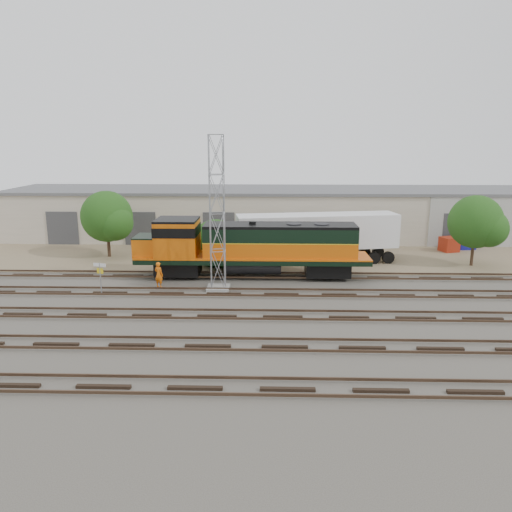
{
  "coord_description": "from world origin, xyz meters",
  "views": [
    {
      "loc": [
        -0.78,
        -31.6,
        10.57
      ],
      "look_at": [
        -1.83,
        4.0,
        2.2
      ],
      "focal_mm": 35.0,
      "sensor_mm": 36.0,
      "label": 1
    }
  ],
  "objects_px": {
    "locomotive": "(248,247)",
    "worker": "(159,275)",
    "signal_tower": "(217,217)",
    "semi_trailer": "(321,232)"
  },
  "relations": [
    {
      "from": "signal_tower",
      "to": "worker",
      "type": "relative_size",
      "value": 5.72
    },
    {
      "from": "locomotive",
      "to": "worker",
      "type": "relative_size",
      "value": 9.49
    },
    {
      "from": "signal_tower",
      "to": "semi_trailer",
      "type": "height_order",
      "value": "signal_tower"
    },
    {
      "from": "semi_trailer",
      "to": "signal_tower",
      "type": "bearing_deg",
      "value": -144.55
    },
    {
      "from": "worker",
      "to": "semi_trailer",
      "type": "relative_size",
      "value": 0.13
    },
    {
      "from": "locomotive",
      "to": "signal_tower",
      "type": "bearing_deg",
      "value": -122.63
    },
    {
      "from": "locomotive",
      "to": "signal_tower",
      "type": "xyz_separation_m",
      "value": [
        -2.04,
        -3.19,
        2.81
      ]
    },
    {
      "from": "locomotive",
      "to": "worker",
      "type": "xyz_separation_m",
      "value": [
        -6.41,
        -2.85,
        -1.53
      ]
    },
    {
      "from": "semi_trailer",
      "to": "worker",
      "type": "bearing_deg",
      "value": -157.64
    },
    {
      "from": "locomotive",
      "to": "semi_trailer",
      "type": "height_order",
      "value": "locomotive"
    }
  ]
}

